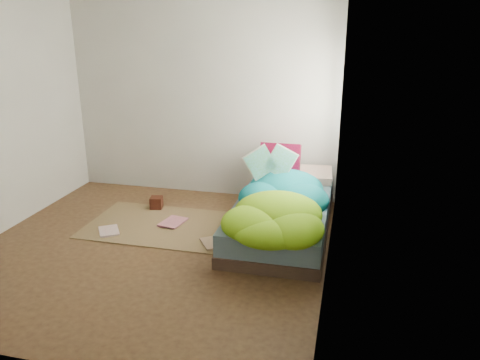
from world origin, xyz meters
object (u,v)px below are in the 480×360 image
object	(u,v)px
open_book	(271,153)
floor_book_a	(99,232)
bed	(282,217)
pillow_magenta	(280,163)
wooden_box	(156,203)
floor_book_b	(164,221)

from	to	relation	value
open_book	floor_book_a	size ratio (longest dim) A/B	1.77
bed	pillow_magenta	bearing A→B (deg)	101.74
wooden_box	floor_book_a	size ratio (longest dim) A/B	0.51
bed	pillow_magenta	distance (m)	0.79
wooden_box	floor_book_a	distance (m)	0.89
bed	floor_book_b	size ratio (longest dim) A/B	6.34
floor_book_a	floor_book_b	size ratio (longest dim) A/B	0.88
bed	floor_book_b	xyz separation A→B (m)	(-1.34, -0.09, -0.14)
floor_book_a	floor_book_b	world-z (taller)	floor_book_b
floor_book_a	wooden_box	bearing A→B (deg)	35.87
pillow_magenta	wooden_box	xyz separation A→B (m)	(-1.46, -0.37, -0.50)
open_book	pillow_magenta	bearing A→B (deg)	62.03
open_book	bed	bearing A→B (deg)	-72.29
pillow_magenta	floor_book_b	world-z (taller)	pillow_magenta
pillow_magenta	floor_book_a	bearing A→B (deg)	-145.86
bed	wooden_box	bearing A→B (deg)	169.75
wooden_box	floor_book_b	distance (m)	0.46
pillow_magenta	open_book	distance (m)	0.54
bed	wooden_box	distance (m)	1.63
bed	floor_book_b	world-z (taller)	bed
bed	open_book	size ratio (longest dim) A/B	4.07
pillow_magenta	wooden_box	bearing A→B (deg)	-165.68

